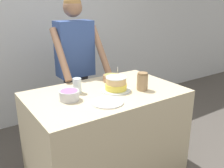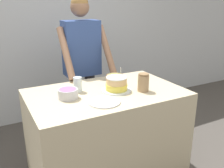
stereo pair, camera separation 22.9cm
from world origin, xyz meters
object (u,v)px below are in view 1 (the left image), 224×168
at_px(cake, 116,84).
at_px(frosting_bowl_olive, 112,78).
at_px(drinking_glass, 77,86).
at_px(person_baker, 75,58).
at_px(frosting_bowl_purple, 69,95).
at_px(ceramic_plate, 107,102).
at_px(stoneware_jar, 142,81).

relative_size(cake, frosting_bowl_olive, 1.58).
bearing_deg(drinking_glass, cake, -24.66).
bearing_deg(person_baker, frosting_bowl_purple, -119.90).
bearing_deg(cake, drinking_glass, 155.34).
relative_size(person_baker, frosting_bowl_olive, 9.79).
xyz_separation_m(frosting_bowl_olive, drinking_glass, (-0.45, -0.10, 0.03)).
bearing_deg(ceramic_plate, drinking_glass, 105.37).
bearing_deg(stoneware_jar, ceramic_plate, -169.70).
distance_m(frosting_bowl_olive, stoneware_jar, 0.39).
height_order(drinking_glass, stoneware_jar, stoneware_jar).
bearing_deg(frosting_bowl_purple, frosting_bowl_olive, 20.94).
xyz_separation_m(frosting_bowl_purple, drinking_glass, (0.14, 0.12, 0.02)).
relative_size(cake, ceramic_plate, 1.05).
height_order(frosting_bowl_purple, stoneware_jar, stoneware_jar).
xyz_separation_m(cake, frosting_bowl_olive, (0.12, 0.25, -0.02)).
relative_size(frosting_bowl_olive, drinking_glass, 1.30).
distance_m(frosting_bowl_purple, ceramic_plate, 0.34).
xyz_separation_m(frosting_bowl_olive, ceramic_plate, (-0.35, -0.46, -0.03)).
bearing_deg(ceramic_plate, person_baker, 78.69).
relative_size(cake, frosting_bowl_purple, 1.64).
height_order(frosting_bowl_purple, drinking_glass, drinking_glass).
xyz_separation_m(cake, ceramic_plate, (-0.23, -0.21, -0.06)).
bearing_deg(ceramic_plate, stoneware_jar, 10.30).
xyz_separation_m(drinking_glass, stoneware_jar, (0.55, -0.28, 0.01)).
distance_m(ceramic_plate, stoneware_jar, 0.46).
relative_size(person_baker, cake, 6.21).
xyz_separation_m(person_baker, drinking_glass, (-0.30, -0.63, -0.11)).
bearing_deg(drinking_glass, person_baker, 64.87).
xyz_separation_m(frosting_bowl_purple, stoneware_jar, (0.68, -0.15, 0.04)).
height_order(frosting_bowl_olive, drinking_glass, frosting_bowl_olive).
xyz_separation_m(cake, stoneware_jar, (0.22, -0.13, 0.02)).
bearing_deg(frosting_bowl_purple, cake, -3.61).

